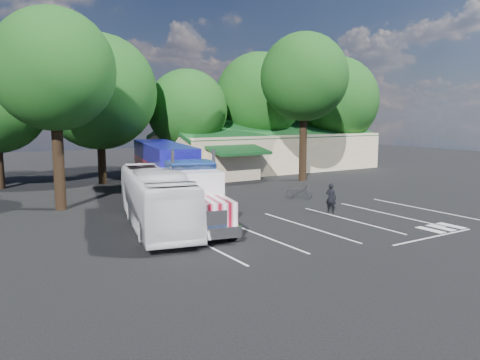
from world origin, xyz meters
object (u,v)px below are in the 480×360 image
tour_bus (156,198)px  woman (331,198)px  silver_sedan (272,167)px  semi_truck (170,170)px  bicycle (299,192)px

tour_bus → woman: bearing=0.7°
woman → silver_sedan: woman is taller
tour_bus → semi_truck: bearing=72.5°
tour_bus → silver_sedan: size_ratio=2.58×
bicycle → tour_bus: bearing=154.8°
semi_truck → woman: semi_truck is taller
semi_truck → bicycle: semi_truck is taller
woman → silver_sedan: size_ratio=0.42×
woman → silver_sedan: bearing=-50.5°
woman → bicycle: size_ratio=0.95×
bicycle → silver_sedan: bearing=24.3°
semi_truck → bicycle: (8.87, -2.86, -1.87)m
woman → bicycle: bearing=-41.5°
woman → semi_truck: bearing=18.5°
semi_truck → bicycle: 9.50m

